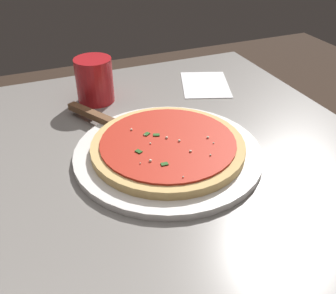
{
  "coord_description": "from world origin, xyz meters",
  "views": [
    {
      "loc": [
        -0.51,
        0.2,
        1.16
      ],
      "look_at": [
        0.05,
        -0.03,
        0.77
      ],
      "focal_mm": 41.6,
      "sensor_mm": 36.0,
      "label": 1
    }
  ],
  "objects_px": {
    "serving_plate": "(168,153)",
    "napkin_folded_right": "(205,85)",
    "pizza": "(168,146)",
    "pizza_server": "(105,121)",
    "cup_tall_drink": "(95,80)"
  },
  "relations": [
    {
      "from": "serving_plate",
      "to": "pizza_server",
      "type": "height_order",
      "value": "pizza_server"
    },
    {
      "from": "serving_plate",
      "to": "pizza",
      "type": "relative_size",
      "value": 1.23
    },
    {
      "from": "serving_plate",
      "to": "napkin_folded_right",
      "type": "distance_m",
      "value": 0.33
    },
    {
      "from": "serving_plate",
      "to": "napkin_folded_right",
      "type": "xyz_separation_m",
      "value": [
        0.26,
        -0.21,
        -0.01
      ]
    },
    {
      "from": "cup_tall_drink",
      "to": "pizza_server",
      "type": "bearing_deg",
      "value": 174.0
    },
    {
      "from": "serving_plate",
      "to": "pizza",
      "type": "distance_m",
      "value": 0.02
    },
    {
      "from": "pizza",
      "to": "serving_plate",
      "type": "bearing_deg",
      "value": -54.84
    },
    {
      "from": "pizza_server",
      "to": "cup_tall_drink",
      "type": "distance_m",
      "value": 0.14
    },
    {
      "from": "pizza_server",
      "to": "napkin_folded_right",
      "type": "height_order",
      "value": "pizza_server"
    },
    {
      "from": "pizza_server",
      "to": "napkin_folded_right",
      "type": "relative_size",
      "value": 1.34
    },
    {
      "from": "cup_tall_drink",
      "to": "napkin_folded_right",
      "type": "xyz_separation_m",
      "value": [
        -0.02,
        -0.28,
        -0.05
      ]
    },
    {
      "from": "pizza_server",
      "to": "napkin_folded_right",
      "type": "bearing_deg",
      "value": -68.57
    },
    {
      "from": "serving_plate",
      "to": "napkin_folded_right",
      "type": "bearing_deg",
      "value": -39.11
    },
    {
      "from": "pizza",
      "to": "napkin_folded_right",
      "type": "distance_m",
      "value": 0.33
    },
    {
      "from": "pizza",
      "to": "cup_tall_drink",
      "type": "relative_size",
      "value": 2.75
    }
  ]
}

